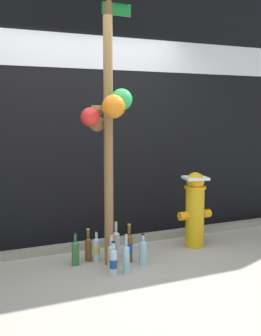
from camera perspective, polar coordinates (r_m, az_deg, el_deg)
name	(u,v)px	position (r m, az deg, el deg)	size (l,w,h in m)	color
ground_plane	(134,279)	(4.31, 0.51, -14.07)	(14.00, 14.00, 0.00)	#ADA899
building_wall	(82,82)	(5.37, -6.29, 10.94)	(10.00, 0.21, 3.84)	black
curb_strip	(94,244)	(5.24, -4.74, -9.74)	(8.00, 0.12, 0.08)	gray
memorial_post	(108,92)	(4.40, -2.90, 9.77)	(0.55, 0.52, 2.98)	olive
fire_hydrant	(195,208)	(5.23, 8.27, -5.08)	(0.42, 0.32, 0.88)	gold
bottle_0	(116,243)	(4.86, -1.89, -9.64)	(0.08, 0.08, 0.39)	silver
bottle_1	(97,249)	(4.75, -4.39, -10.32)	(0.07, 0.07, 0.33)	#B2DBEA
bottle_2	(143,252)	(4.65, 1.62, -10.69)	(0.08, 0.08, 0.33)	#93CCE0
bottle_3	(113,261)	(4.37, -2.22, -11.92)	(0.08, 0.08, 0.33)	#B2DBEA
bottle_4	(88,248)	(4.78, -5.44, -10.19)	(0.07, 0.07, 0.35)	brown
bottle_5	(129,247)	(4.72, -0.18, -10.11)	(0.07, 0.07, 0.41)	brown
bottle_6	(75,252)	(4.67, -7.09, -10.68)	(0.08, 0.08, 0.34)	#337038
bottle_7	(111,256)	(4.52, -2.46, -11.25)	(0.08, 0.08, 0.35)	silver
bottle_8	(126,258)	(4.42, -0.61, -11.48)	(0.07, 0.07, 0.39)	#93CCE0
litter_1	(129,294)	(3.98, -0.21, -15.86)	(0.09, 0.06, 0.01)	silver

